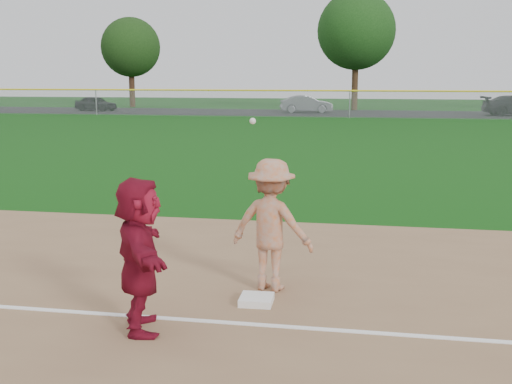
% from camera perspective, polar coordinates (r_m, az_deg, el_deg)
% --- Properties ---
extents(ground, '(160.00, 160.00, 0.00)m').
position_cam_1_polar(ground, '(9.07, -1.73, -9.80)').
color(ground, '#0E440D').
rests_on(ground, ground).
extents(foul_line, '(60.00, 0.10, 0.01)m').
position_cam_1_polar(foul_line, '(8.33, -2.91, -11.49)').
color(foul_line, white).
rests_on(foul_line, infield_dirt).
extents(parking_asphalt, '(120.00, 10.00, 0.01)m').
position_cam_1_polar(parking_asphalt, '(54.44, 8.53, 6.94)').
color(parking_asphalt, black).
rests_on(parking_asphalt, ground).
extents(first_base, '(0.46, 0.46, 0.10)m').
position_cam_1_polar(first_base, '(8.97, 0.04, -9.55)').
color(first_base, white).
rests_on(first_base, infield_dirt).
extents(base_runner, '(1.19, 1.86, 1.91)m').
position_cam_1_polar(base_runner, '(7.93, -10.30, -5.52)').
color(base_runner, maroon).
rests_on(base_runner, infield_dirt).
extents(car_left, '(4.10, 2.45, 1.31)m').
position_cam_1_polar(car_left, '(59.20, -14.06, 7.65)').
color(car_left, black).
rests_on(car_left, parking_asphalt).
extents(car_mid, '(4.60, 2.44, 1.44)m').
position_cam_1_polar(car_mid, '(54.77, 4.48, 7.80)').
color(car_mid, '#5A5D62').
rests_on(car_mid, parking_asphalt).
extents(first_base_play, '(1.38, 0.98, 2.53)m').
position_cam_1_polar(first_base_play, '(9.30, 1.38, -2.94)').
color(first_base_play, '#9C9C9F').
rests_on(first_base_play, infield_dirt).
extents(outfield_fence, '(110.00, 0.12, 110.00)m').
position_cam_1_polar(outfield_fence, '(48.37, 8.35, 8.85)').
color(outfield_fence, '#999EA0').
rests_on(outfield_fence, ground).
extents(tree_1, '(5.80, 5.80, 8.75)m').
position_cam_1_polar(tree_1, '(65.84, -11.09, 12.50)').
color(tree_1, '#331D12').
rests_on(tree_1, ground).
extents(tree_2, '(7.00, 7.00, 10.58)m').
position_cam_1_polar(tree_2, '(59.98, 8.91, 13.98)').
color(tree_2, '#342213').
rests_on(tree_2, ground).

